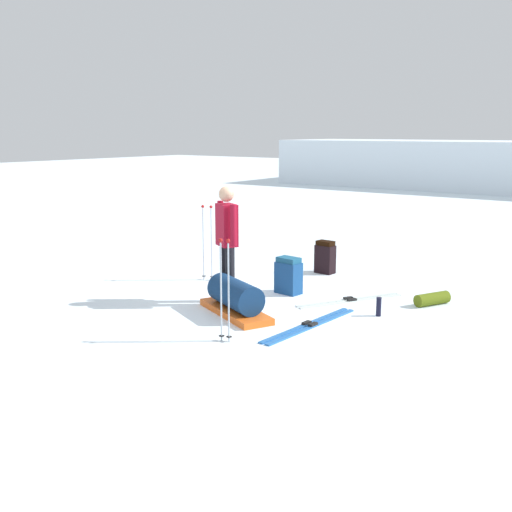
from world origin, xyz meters
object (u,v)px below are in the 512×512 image
object	(u,v)px
ski_pair_far	(350,300)
ski_pair_near	(310,325)
skier_standing	(227,239)
backpack_large_dark	(288,276)
ski_poles_planted_far	(207,239)
thermos_bottle	(379,307)
gear_sled	(235,299)
sleeping_mat_rolled	(432,299)
backpack_bright	(325,257)
ski_poles_planted_near	(225,285)

from	to	relation	value
ski_pair_far	ski_pair_near	bearing A→B (deg)	-83.66
skier_standing	backpack_large_dark	distance (m)	1.26
ski_pair_near	ski_poles_planted_far	xyz separation A→B (m)	(-2.70, 1.10, 0.69)
thermos_bottle	gear_sled	bearing A→B (deg)	-145.21
skier_standing	thermos_bottle	bearing A→B (deg)	19.72
ski_pair_far	sleeping_mat_rolled	bearing A→B (deg)	26.81
backpack_bright	gear_sled	world-z (taller)	backpack_bright
gear_sled	sleeping_mat_rolled	world-z (taller)	gear_sled
skier_standing	sleeping_mat_rolled	world-z (taller)	skier_standing
skier_standing	backpack_large_dark	size ratio (longest dim) A/B	2.99
skier_standing	ski_pair_far	xyz separation A→B (m)	(1.38, 1.16, -0.94)
ski_pair_far	sleeping_mat_rolled	world-z (taller)	sleeping_mat_rolled
ski_poles_planted_near	gear_sled	bearing A→B (deg)	122.30
skier_standing	ski_pair_near	bearing A→B (deg)	-7.47
ski_pair_near	thermos_bottle	bearing A→B (deg)	61.26
backpack_large_dark	sleeping_mat_rolled	size ratio (longest dim) A/B	1.03
ski_pair_near	sleeping_mat_rolled	size ratio (longest dim) A/B	3.41
backpack_bright	gear_sled	xyz separation A→B (m)	(0.30, -2.90, -0.06)
sleeping_mat_rolled	thermos_bottle	bearing A→B (deg)	-111.68
backpack_bright	thermos_bottle	world-z (taller)	backpack_bright
backpack_large_dark	sleeping_mat_rolled	world-z (taller)	backpack_large_dark
ski_pair_far	ski_poles_planted_near	xyz separation A→B (m)	(-0.35, -2.46, 0.68)
backpack_large_dark	ski_poles_planted_near	distance (m)	2.40
skier_standing	gear_sled	world-z (taller)	skier_standing
ski_poles_planted_far	backpack_large_dark	bearing A→B (deg)	3.00
gear_sled	ski_poles_planted_far	bearing A→B (deg)	141.64
gear_sled	thermos_bottle	distance (m)	1.95
ski_pair_far	ski_poles_planted_far	world-z (taller)	ski_poles_planted_far
backpack_large_dark	thermos_bottle	distance (m)	1.67
backpack_bright	sleeping_mat_rolled	xyz separation A→B (m)	(2.28, -0.83, -0.19)
ski_poles_planted_far	ski_poles_planted_near	bearing A→B (deg)	-45.02
skier_standing	ski_pair_far	world-z (taller)	skier_standing
skier_standing	sleeping_mat_rolled	distance (m)	3.08
backpack_large_dark	thermos_bottle	world-z (taller)	backpack_large_dark
ski_pair_near	ski_poles_planted_far	bearing A→B (deg)	157.75
ski_pair_near	backpack_large_dark	bearing A→B (deg)	133.54
skier_standing	ski_poles_planted_far	world-z (taller)	skier_standing
ski_pair_far	thermos_bottle	world-z (taller)	thermos_bottle
ski_poles_planted_near	ski_poles_planted_far	xyz separation A→B (m)	(-2.20, 2.20, 0.01)
ski_poles_planted_far	ski_pair_far	bearing A→B (deg)	5.81
gear_sled	thermos_bottle	xyz separation A→B (m)	(1.60, 1.11, -0.09)
gear_sled	sleeping_mat_rolled	xyz separation A→B (m)	(1.98, 2.07, -0.13)
backpack_bright	ski_poles_planted_near	size ratio (longest dim) A/B	0.46
gear_sled	sleeping_mat_rolled	distance (m)	2.86
ski_poles_planted_near	backpack_bright	bearing A→B (deg)	102.98
backpack_large_dark	sleeping_mat_rolled	xyz separation A→B (m)	(2.02, 0.70, -0.19)
ski_poles_planted_far	gear_sled	distance (m)	2.12
ski_poles_planted_near	sleeping_mat_rolled	bearing A→B (deg)	64.94
thermos_bottle	ski_poles_planted_near	bearing A→B (deg)	-116.60
ski_pair_far	thermos_bottle	distance (m)	0.80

